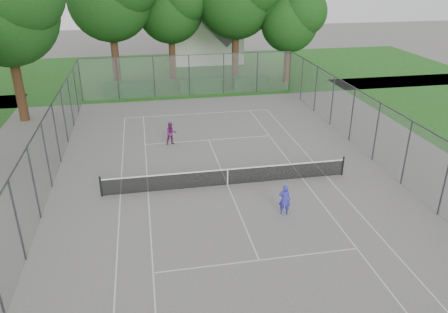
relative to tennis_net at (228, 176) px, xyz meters
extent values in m
plane|color=#625F5D|center=(0.00, 0.00, -0.51)|extent=(120.00, 120.00, 0.00)
cube|color=#1B4F16|center=(0.00, 26.00, -0.51)|extent=(60.00, 20.00, 0.00)
cube|color=beige|center=(0.00, 11.88, -0.50)|extent=(10.97, 0.06, 0.01)
cube|color=beige|center=(-5.49, 0.00, -0.50)|extent=(0.06, 23.77, 0.01)
cube|color=beige|center=(5.49, 0.00, -0.50)|extent=(0.06, 23.77, 0.01)
cube|color=beige|center=(-4.12, 0.00, -0.50)|extent=(0.06, 23.77, 0.01)
cube|color=beige|center=(4.12, 0.00, -0.50)|extent=(0.06, 23.77, 0.01)
cube|color=beige|center=(0.00, -6.40, -0.50)|extent=(8.23, 0.06, 0.01)
cube|color=beige|center=(0.00, 6.40, -0.50)|extent=(8.23, 0.06, 0.01)
cube|color=beige|center=(0.00, 0.00, -0.50)|extent=(0.06, 12.80, 0.01)
cube|color=beige|center=(0.00, 11.73, -0.50)|extent=(0.06, 0.30, 0.01)
cylinder|color=black|center=(-6.39, 0.00, 0.04)|extent=(0.10, 0.10, 1.10)
cylinder|color=black|center=(6.39, 0.00, 0.04)|extent=(0.10, 0.10, 1.10)
cube|color=black|center=(0.00, 0.00, -0.06)|extent=(12.67, 0.01, 0.86)
cube|color=white|center=(0.00, 0.00, 0.40)|extent=(12.77, 0.03, 0.06)
cube|color=white|center=(0.00, 0.00, -0.07)|extent=(0.05, 0.02, 0.88)
cylinder|color=#38383D|center=(-9.00, 17.00, 1.24)|extent=(0.08, 0.08, 3.50)
cylinder|color=#38383D|center=(9.00, 17.00, 1.24)|extent=(0.08, 0.08, 3.50)
cube|color=slate|center=(0.00, 17.00, 1.24)|extent=(18.00, 0.02, 3.50)
cube|color=slate|center=(-9.00, 0.00, 1.24)|extent=(0.02, 34.00, 3.50)
cube|color=slate|center=(9.00, 0.00, 1.24)|extent=(0.02, 34.00, 3.50)
cube|color=#38383D|center=(0.00, 17.00, 2.99)|extent=(18.00, 0.05, 0.05)
cube|color=#38383D|center=(-9.00, 0.00, 2.99)|extent=(0.05, 34.00, 0.05)
cube|color=#38383D|center=(9.00, 0.00, 2.99)|extent=(0.05, 34.00, 0.05)
cylinder|color=#3A2315|center=(-6.26, 21.45, 2.05)|extent=(0.67, 0.67, 5.13)
cylinder|color=#3A2315|center=(-0.92, 23.37, 1.66)|extent=(0.63, 0.63, 4.34)
sphere|color=#0F360E|center=(-0.92, 23.37, 5.99)|extent=(6.18, 6.18, 6.18)
cylinder|color=#3A2315|center=(5.04, 21.82, 1.96)|extent=(0.66, 0.66, 4.93)
sphere|color=#0F360E|center=(5.04, 21.82, 6.88)|extent=(7.02, 7.02, 7.02)
cylinder|color=#3A2315|center=(9.67, 19.82, 1.32)|extent=(0.60, 0.60, 3.66)
sphere|color=#0F360E|center=(9.67, 19.82, 4.97)|extent=(5.20, 5.20, 5.20)
sphere|color=#0F360E|center=(10.71, 19.04, 6.01)|extent=(4.16, 4.16, 4.16)
sphere|color=#0F360E|center=(8.76, 20.47, 5.75)|extent=(3.90, 3.90, 3.90)
cylinder|color=#3A2315|center=(-12.70, 12.84, 2.02)|extent=(0.66, 0.66, 5.06)
sphere|color=#0F360E|center=(-12.70, 12.84, 7.06)|extent=(7.19, 7.19, 7.19)
cube|color=#154317|center=(-5.02, 18.29, 0.04)|extent=(4.42, 1.32, 1.10)
cube|color=#154317|center=(1.20, 18.10, 0.10)|extent=(3.91, 1.12, 1.23)
cube|color=#154317|center=(5.84, 18.54, -0.02)|extent=(3.28, 1.20, 0.98)
cube|color=silver|center=(3.54, 31.17, 2.41)|extent=(7.79, 5.84, 5.84)
cube|color=#424246|center=(3.54, 31.17, 5.33)|extent=(7.71, 6.03, 7.71)
imported|color=#2F2EAF|center=(2.02, -3.25, 0.23)|extent=(0.63, 0.52, 1.48)
imported|color=#66225A|center=(-2.44, 6.12, 0.23)|extent=(0.79, 0.66, 1.48)
camera|label=1|loc=(-3.94, -19.82, 10.20)|focal=35.00mm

